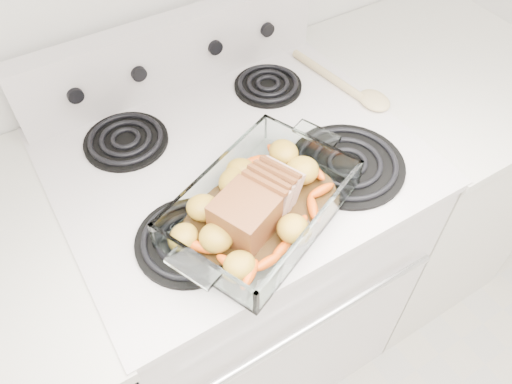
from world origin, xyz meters
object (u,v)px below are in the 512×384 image
counter_right (409,178)px  pork_roast (249,205)px  electric_range (239,263)px  baking_dish (261,208)px

counter_right → pork_roast: 0.92m
electric_range → counter_right: 0.67m
counter_right → baking_dish: bearing=-165.7°
electric_range → counter_right: electric_range is taller
electric_range → baking_dish: size_ratio=3.06×
baking_dish → electric_range: bearing=54.3°
electric_range → pork_roast: electric_range is taller
electric_range → counter_right: size_ratio=1.20×
electric_range → pork_roast: size_ratio=5.83×
counter_right → baking_dish: baking_dish is taller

